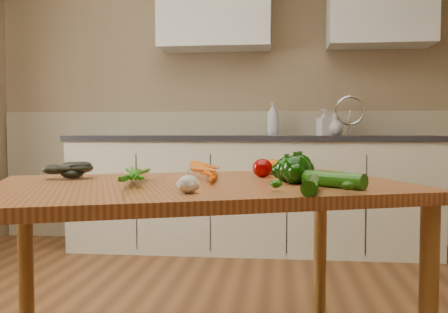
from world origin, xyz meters
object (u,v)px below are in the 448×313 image
garlic_bulb (188,184)px  pepper_c (296,170)px  tomato_c (292,167)px  zucchini_b (311,185)px  table (202,206)px  carrot_bunch (185,172)px  tomato_b (272,167)px  tomato_a (263,168)px  soap_bottle_b (324,122)px  soap_bottle_c (334,124)px  leafy_greens (66,165)px  soap_bottle_a (273,119)px  pepper_b (300,167)px  pepper_a (287,170)px  zucchini_a (334,180)px

garlic_bulb → pepper_c: size_ratio=0.64×
tomato_c → zucchini_b: bearing=-85.7°
table → tomato_c: bearing=24.5°
carrot_bunch → tomato_b: size_ratio=3.74×
table → tomato_a: (0.21, 0.22, 0.12)m
soap_bottle_b → soap_bottle_c: soap_bottle_b is taller
carrot_bunch → leafy_greens: size_ratio=1.30×
soap_bottle_a → tomato_b: size_ratio=3.84×
soap_bottle_a → tomato_b: 2.00m
soap_bottle_c → pepper_b: size_ratio=1.90×
pepper_b → tomato_a: pepper_b is taller
leafy_greens → pepper_b: (0.90, 0.04, -0.00)m
table → pepper_c: 0.35m
pepper_c → tomato_a: size_ratio=1.22×
soap_bottle_b → pepper_a: 2.23m
garlic_bulb → tomato_c: tomato_c is taller
soap_bottle_a → zucchini_a: bearing=103.9°
pepper_b → tomato_b: bearing=118.8°
table → carrot_bunch: (-0.07, 0.03, 0.12)m
soap_bottle_c → pepper_c: bearing=159.8°
leafy_greens → garlic_bulb: bearing=-36.7°
table → carrot_bunch: 0.14m
table → leafy_greens: 0.58m
soap_bottle_a → tomato_a: soap_bottle_a is taller
carrot_bunch → tomato_b: bearing=25.4°
leafy_greens → pepper_c: (0.88, -0.12, -0.00)m
carrot_bunch → tomato_a: size_ratio=3.28×
pepper_b → leafy_greens: bearing=-177.3°
tomato_b → carrot_bunch: bearing=-133.8°
soap_bottle_b → table: bearing=-40.2°
zucchini_b → pepper_a: bearing=102.9°
soap_bottle_b → tomato_a: size_ratio=2.60×
garlic_bulb → tomato_b: bearing=70.1°
carrot_bunch → zucchini_a: 0.53m
carrot_bunch → table: bearing=-43.0°
pepper_a → zucchini_b: pepper_a is taller
tomato_b → zucchini_b: bearing=-78.4°
soap_bottle_b → pepper_b: size_ratio=2.23×
table → carrot_bunch: size_ratio=6.26×
carrot_bunch → leafy_greens: bearing=149.2°
pepper_a → zucchini_a: (0.15, -0.16, -0.02)m
carrot_bunch → pepper_b: pepper_b is taller
pepper_b → tomato_a: bearing=155.8°
zucchini_b → tomato_c: bearing=94.3°
pepper_c → zucchini_b: (0.04, -0.24, -0.03)m
tomato_a → tomato_c: (0.12, 0.10, -0.00)m
pepper_b → table: bearing=-155.8°
tomato_c → zucchini_a: (0.12, -0.44, -0.01)m
pepper_c → tomato_c: 0.33m
pepper_c → soap_bottle_c: bearing=80.7°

